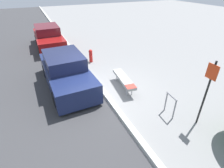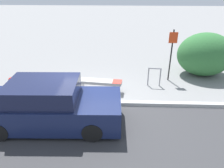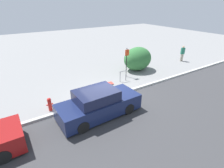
{
  "view_description": "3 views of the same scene",
  "coord_description": "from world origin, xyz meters",
  "px_view_note": "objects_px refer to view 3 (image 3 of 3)",
  "views": [
    {
      "loc": [
        6.08,
        -2.29,
        4.25
      ],
      "look_at": [
        0.74,
        0.16,
        0.72
      ],
      "focal_mm": 28.0,
      "sensor_mm": 36.0,
      "label": 1
    },
    {
      "loc": [
        1.0,
        -6.92,
        4.29
      ],
      "look_at": [
        0.74,
        -0.09,
        0.89
      ],
      "focal_mm": 35.0,
      "sensor_mm": 36.0,
      "label": 2
    },
    {
      "loc": [
        -4.73,
        -8.13,
        5.46
      ],
      "look_at": [
        0.8,
        0.53,
        0.61
      ],
      "focal_mm": 28.0,
      "sensor_mm": 36.0,
      "label": 3
    }
  ],
  "objects_px": {
    "bike_rack": "(123,75)",
    "fire_hydrant": "(50,104)",
    "parked_car_near": "(99,104)",
    "pedestrian": "(182,53)",
    "bench": "(100,86)",
    "sign_post": "(127,60)"
  },
  "relations": [
    {
      "from": "bike_rack",
      "to": "parked_car_near",
      "type": "height_order",
      "value": "parked_car_near"
    },
    {
      "from": "pedestrian",
      "to": "parked_car_near",
      "type": "bearing_deg",
      "value": 42.21
    },
    {
      "from": "bench",
      "to": "pedestrian",
      "type": "bearing_deg",
      "value": 14.9
    },
    {
      "from": "bike_rack",
      "to": "sign_post",
      "type": "xyz_separation_m",
      "value": [
        0.74,
        0.59,
        0.88
      ]
    },
    {
      "from": "sign_post",
      "to": "bench",
      "type": "bearing_deg",
      "value": -158.53
    },
    {
      "from": "pedestrian",
      "to": "sign_post",
      "type": "bearing_deg",
      "value": 26.35
    },
    {
      "from": "parked_car_near",
      "to": "pedestrian",
      "type": "bearing_deg",
      "value": 16.28
    },
    {
      "from": "bench",
      "to": "bike_rack",
      "type": "relative_size",
      "value": 2.34
    },
    {
      "from": "bench",
      "to": "sign_post",
      "type": "height_order",
      "value": "sign_post"
    },
    {
      "from": "bench",
      "to": "parked_car_near",
      "type": "relative_size",
      "value": 0.44
    },
    {
      "from": "bench",
      "to": "parked_car_near",
      "type": "height_order",
      "value": "parked_car_near"
    },
    {
      "from": "bench",
      "to": "bike_rack",
      "type": "distance_m",
      "value": 2.4
    },
    {
      "from": "fire_hydrant",
      "to": "pedestrian",
      "type": "relative_size",
      "value": 0.49
    },
    {
      "from": "bike_rack",
      "to": "pedestrian",
      "type": "height_order",
      "value": "pedestrian"
    },
    {
      "from": "bike_rack",
      "to": "fire_hydrant",
      "type": "bearing_deg",
      "value": -169.76
    },
    {
      "from": "parked_car_near",
      "to": "bench",
      "type": "bearing_deg",
      "value": 58.34
    },
    {
      "from": "bike_rack",
      "to": "fire_hydrant",
      "type": "height_order",
      "value": "bike_rack"
    },
    {
      "from": "bike_rack",
      "to": "sign_post",
      "type": "bearing_deg",
      "value": 38.65
    },
    {
      "from": "bench",
      "to": "fire_hydrant",
      "type": "distance_m",
      "value": 3.39
    },
    {
      "from": "bike_rack",
      "to": "parked_car_near",
      "type": "bearing_deg",
      "value": -141.63
    },
    {
      "from": "bike_rack",
      "to": "fire_hydrant",
      "type": "distance_m",
      "value": 5.78
    },
    {
      "from": "fire_hydrant",
      "to": "pedestrian",
      "type": "distance_m",
      "value": 13.73
    }
  ]
}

